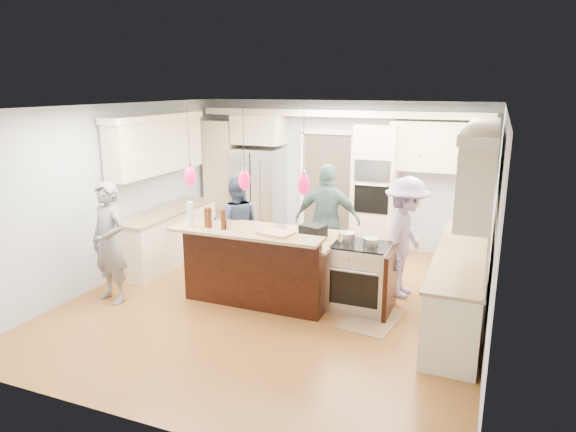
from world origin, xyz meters
name	(u,v)px	position (x,y,z in m)	size (l,w,h in m)	color
ground_plane	(279,300)	(0.00, 0.00, 0.00)	(6.00, 6.00, 0.00)	#A8722E
room_shell	(278,174)	(0.00, 0.00, 1.82)	(5.54, 6.04, 2.72)	#B2BCC6
refrigerator	(258,194)	(-1.55, 2.64, 0.90)	(0.90, 0.70, 1.80)	#B7B7BC
oven_column	(375,190)	(0.75, 2.67, 1.15)	(0.72, 0.69, 2.30)	beige
back_upper_cabinets	(299,156)	(-0.75, 2.76, 1.67)	(5.30, 0.61, 2.54)	beige
right_counter_run	(467,242)	(2.44, 0.30, 1.06)	(0.64, 3.10, 2.51)	beige
left_cabinets	(164,202)	(-2.44, 0.80, 1.06)	(0.64, 2.30, 2.51)	beige
kitchen_island	(265,264)	(-0.25, 0.07, 0.49)	(2.10, 1.46, 1.12)	black
island_range	(362,277)	(1.16, 0.15, 0.46)	(0.82, 0.71, 0.92)	#B7B7BC
pendant_lights	(244,180)	(-0.25, -0.51, 1.80)	(1.75, 0.15, 1.03)	black
person_bar_end	(109,243)	(-2.17, -0.89, 0.85)	(0.62, 0.41, 1.71)	slate
person_far_left	(237,225)	(-1.10, 0.85, 0.78)	(0.76, 0.59, 1.56)	#2B3855
person_far_right	(327,221)	(0.31, 1.23, 0.90)	(1.05, 0.44, 1.79)	slate
person_range_side	(406,238)	(1.60, 0.85, 0.87)	(1.12, 0.65, 1.74)	#8E7AA4
floor_rug	(372,319)	(1.38, -0.14, 0.01)	(0.63, 0.92, 0.01)	#9A7954
water_bottle	(191,215)	(-1.03, -0.58, 1.29)	(0.08, 0.08, 0.34)	silver
beer_bottle_a	(207,217)	(-0.84, -0.48, 1.25)	(0.06, 0.06, 0.26)	#46200C
beer_bottle_b	(223,220)	(-0.57, -0.52, 1.25)	(0.07, 0.07, 0.27)	#46200C
beer_bottle_c	(209,218)	(-0.78, -0.52, 1.26)	(0.07, 0.07, 0.27)	#46200C
drink_can	(228,224)	(-0.51, -0.49, 1.19)	(0.07, 0.07, 0.13)	#B7B7BC
cutting_board	(276,233)	(0.16, -0.47, 1.14)	(0.43, 0.31, 0.03)	tan
pot_large	(347,237)	(0.93, 0.17, 0.99)	(0.23, 0.23, 0.13)	#B7B7BC
pot_small	(371,242)	(1.26, 0.14, 0.97)	(0.20, 0.20, 0.10)	#B7B7BC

